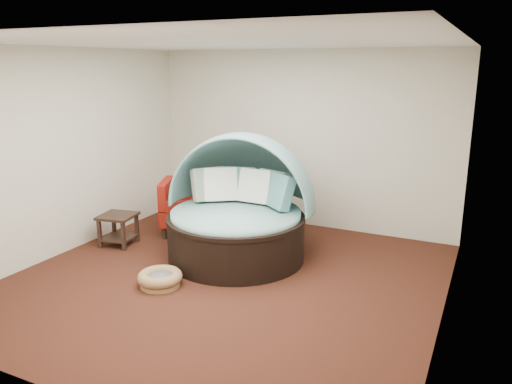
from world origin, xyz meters
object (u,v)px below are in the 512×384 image
at_px(canopy_daybed, 239,201).
at_px(pet_basket, 160,278).
at_px(red_armchair, 182,209).
at_px(side_table, 118,225).

distance_m(canopy_daybed, pet_basket, 1.51).
xyz_separation_m(canopy_daybed, red_armchair, (-1.24, 0.47, -0.40)).
bearing_deg(canopy_daybed, side_table, -175.09).
bearing_deg(pet_basket, side_table, 147.41).
bearing_deg(red_armchair, side_table, -145.66).
relative_size(red_armchair, side_table, 1.71).
relative_size(canopy_daybed, red_armchair, 2.25).
height_order(canopy_daybed, side_table, canopy_daybed).
height_order(pet_basket, red_armchair, red_armchair).
distance_m(pet_basket, red_armchair, 1.97).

